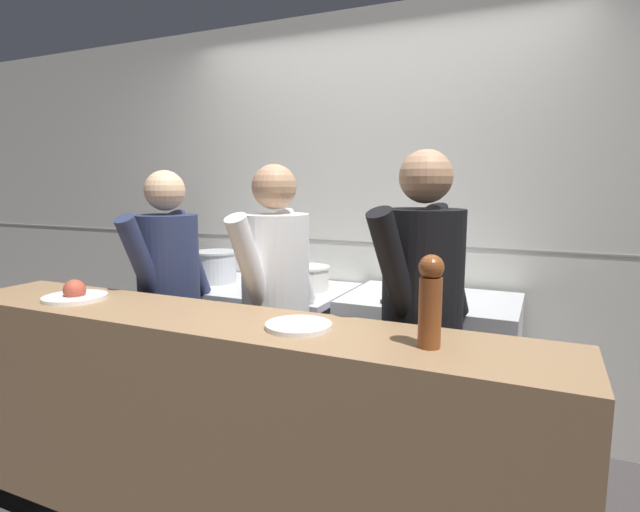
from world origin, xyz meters
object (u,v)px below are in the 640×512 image
(mixing_bowl_steel, at_px, (415,289))
(pepper_mill, at_px, (430,299))
(chef_head_cook, at_px, (170,303))
(sauce_pot, at_px, (307,277))
(chefs_knife, at_px, (406,301))
(plated_dish_main, at_px, (75,294))
(oven_range, at_px, (260,352))
(stock_pot, at_px, (215,266))
(chef_sous, at_px, (276,312))
(plated_dish_appetiser, at_px, (299,326))
(chef_line, at_px, (421,326))

(mixing_bowl_steel, xyz_separation_m, pepper_mill, (0.32, -1.14, 0.22))
(chef_head_cook, bearing_deg, sauce_pot, 49.03)
(chefs_knife, xyz_separation_m, pepper_mill, (0.32, -0.95, 0.25))
(plated_dish_main, bearing_deg, oven_range, 75.47)
(sauce_pot, distance_m, pepper_mill, 1.53)
(plated_dish_main, distance_m, pepper_mill, 1.62)
(mixing_bowl_steel, relative_size, plated_dish_main, 0.76)
(stock_pot, xyz_separation_m, chef_sous, (0.79, -0.59, -0.09))
(plated_dish_main, height_order, pepper_mill, pepper_mill)
(chefs_knife, bearing_deg, stock_pot, 172.81)
(pepper_mill, bearing_deg, oven_range, 139.78)
(pepper_mill, bearing_deg, plated_dish_main, 179.91)
(oven_range, height_order, sauce_pot, sauce_pot)
(mixing_bowl_steel, bearing_deg, oven_range, -179.08)
(pepper_mill, bearing_deg, stock_pot, 146.05)
(stock_pot, bearing_deg, sauce_pot, 2.65)
(chefs_knife, xyz_separation_m, plated_dish_appetiser, (-0.16, -0.93, 0.10))
(stock_pot, relative_size, chef_head_cook, 0.18)
(plated_dish_appetiser, height_order, chef_head_cook, chef_head_cook)
(mixing_bowl_steel, xyz_separation_m, plated_dish_main, (-1.29, -1.14, 0.08))
(stock_pot, bearing_deg, oven_range, 1.55)
(plated_dish_appetiser, bearing_deg, chefs_knife, 80.46)
(chef_head_cook, height_order, chef_line, chef_line)
(mixing_bowl_steel, xyz_separation_m, chef_head_cook, (-1.18, -0.64, -0.06))
(mixing_bowl_steel, bearing_deg, plated_dish_appetiser, -97.95)
(stock_pot, height_order, mixing_bowl_steel, stock_pot)
(mixing_bowl_steel, height_order, chef_head_cook, chef_head_cook)
(oven_range, bearing_deg, pepper_mill, -40.22)
(mixing_bowl_steel, distance_m, chef_sous, 0.82)
(plated_dish_appetiser, height_order, chef_line, chef_line)
(chefs_knife, distance_m, plated_dish_main, 1.60)
(oven_range, bearing_deg, chefs_knife, -9.98)
(oven_range, height_order, chef_head_cook, chef_head_cook)
(sauce_pot, xyz_separation_m, chefs_knife, (0.67, -0.20, -0.04))
(mixing_bowl_steel, xyz_separation_m, chefs_knife, (-0.00, -0.19, -0.03))
(sauce_pot, height_order, chefs_knife, sauce_pot)
(chef_sous, bearing_deg, stock_pot, 146.56)
(chef_line, bearing_deg, plated_dish_main, -142.58)
(sauce_pot, bearing_deg, chef_sous, -78.02)
(sauce_pot, distance_m, chef_line, 1.08)
(stock_pot, bearing_deg, plated_dish_main, -88.12)
(chefs_knife, relative_size, chef_line, 0.18)
(plated_dish_appetiser, xyz_separation_m, chef_line, (0.34, 0.48, -0.09))
(oven_range, relative_size, stock_pot, 4.03)
(plated_dish_main, bearing_deg, chef_line, 18.40)
(oven_range, distance_m, pepper_mill, 1.88)
(stock_pot, xyz_separation_m, sauce_pot, (0.66, 0.03, -0.03))
(chefs_knife, bearing_deg, chef_line, -67.39)
(oven_range, distance_m, chefs_knife, 1.12)
(pepper_mill, distance_m, chef_head_cook, 1.61)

